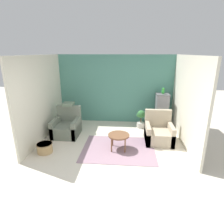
{
  "coord_description": "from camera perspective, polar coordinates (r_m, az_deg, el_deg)",
  "views": [
    {
      "loc": [
        0.46,
        -3.74,
        2.59
      ],
      "look_at": [
        0.0,
        1.58,
        0.88
      ],
      "focal_mm": 30.0,
      "sensor_mm": 36.0,
      "label": 1
    }
  ],
  "objects": [
    {
      "name": "potted_plant",
      "position": [
        6.72,
        8.8,
        -1.85
      ],
      "size": [
        0.3,
        0.28,
        0.65
      ],
      "color": "beige",
      "rests_on": "ground_plane"
    },
    {
      "name": "wall_back_accent",
      "position": [
        7.06,
        1.14,
        6.9
      ],
      "size": [
        4.33,
        0.06,
        2.52
      ],
      "color": "#4C897A",
      "rests_on": "ground_plane"
    },
    {
      "name": "coffee_table",
      "position": [
        5.17,
        2.05,
        -7.39
      ],
      "size": [
        0.58,
        0.58,
        0.45
      ],
      "color": "brown",
      "rests_on": "ground_plane"
    },
    {
      "name": "birdcage",
      "position": [
        6.85,
        14.8,
        0.11
      ],
      "size": [
        0.57,
        0.57,
        1.22
      ],
      "color": "#555559",
      "rests_on": "ground_plane"
    },
    {
      "name": "wall_right",
      "position": [
        5.73,
        21.84,
        3.03
      ],
      "size": [
        0.06,
        3.16,
        2.52
      ],
      "color": "beige",
      "rests_on": "ground_plane"
    },
    {
      "name": "parrot",
      "position": [
        6.67,
        15.3,
        6.18
      ],
      "size": [
        0.1,
        0.18,
        0.22
      ],
      "color": "green",
      "rests_on": "birdcage"
    },
    {
      "name": "wall_left",
      "position": [
        6.06,
        -20.59,
        3.94
      ],
      "size": [
        0.06,
        3.16,
        2.52
      ],
      "color": "beige",
      "rests_on": "ground_plane"
    },
    {
      "name": "area_rug",
      "position": [
        5.34,
        2.0,
        -11.17
      ],
      "size": [
        2.0,
        1.58,
        0.01
      ],
      "color": "gray",
      "rests_on": "ground_plane"
    },
    {
      "name": "armchair_left",
      "position": [
        6.28,
        -13.61,
        -4.4
      ],
      "size": [
        0.8,
        0.86,
        0.91
      ],
      "color": "slate",
      "rests_on": "ground_plane"
    },
    {
      "name": "armchair_right",
      "position": [
        5.85,
        13.99,
        -6.13
      ],
      "size": [
        0.8,
        0.86,
        0.91
      ],
      "color": "tan",
      "rests_on": "ground_plane"
    },
    {
      "name": "wicker_basket",
      "position": [
        5.43,
        -19.81,
        -10.19
      ],
      "size": [
        0.42,
        0.42,
        0.26
      ],
      "color": "tan",
      "rests_on": "ground_plane"
    },
    {
      "name": "ground_plane",
      "position": [
        4.57,
        -1.79,
        -16.78
      ],
      "size": [
        20.0,
        20.0,
        0.0
      ],
      "primitive_type": "plane",
      "color": "beige",
      "rests_on": "ground"
    },
    {
      "name": "throw_pillow",
      "position": [
        6.34,
        -13.18,
        2.38
      ],
      "size": [
        0.33,
        0.33,
        0.1
      ],
      "color": "slate",
      "rests_on": "armchair_left"
    }
  ]
}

